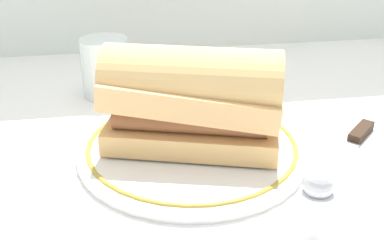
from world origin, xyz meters
The scene contains 6 objects.
ground_plane centered at (0.00, 0.00, 0.00)m, with size 1.50×1.50×0.00m, color white.
plate centered at (-0.01, 0.02, 0.01)m, with size 0.27×0.27×0.01m.
sausage_sandwich centered at (-0.01, 0.02, 0.07)m, with size 0.22×0.15×0.12m.
drinking_glass centered at (-0.11, 0.21, 0.04)m, with size 0.07×0.07×0.09m.
salt_shaker centered at (0.08, -0.16, 0.04)m, with size 0.03×0.03×0.08m.
butter_knife centered at (0.19, 0.00, 0.00)m, with size 0.11×0.11×0.01m.
Camera 1 is at (-0.09, -0.50, 0.31)m, focal length 46.38 mm.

